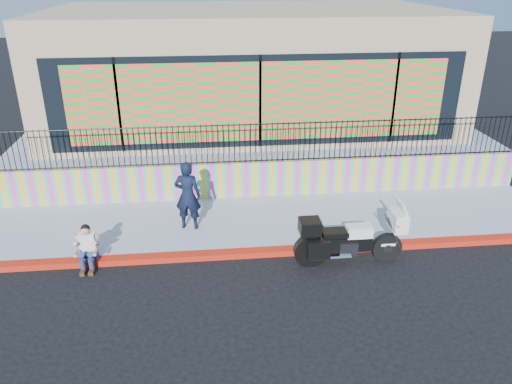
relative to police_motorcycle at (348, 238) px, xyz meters
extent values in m
plane|color=black|center=(-1.58, 0.57, -0.68)|extent=(90.00, 90.00, 0.00)
cube|color=#A9160C|center=(-1.58, 0.57, -0.60)|extent=(16.00, 0.30, 0.15)
cube|color=#8F94AB|center=(-1.58, 2.22, -0.60)|extent=(16.00, 3.00, 0.15)
cube|color=#F23FA9|center=(-1.58, 3.82, 0.02)|extent=(16.00, 0.20, 1.10)
cube|color=#8F94AB|center=(-1.58, 8.92, -0.05)|extent=(16.00, 10.00, 1.25)
cube|color=tan|center=(-1.58, 8.72, 2.57)|extent=(14.00, 8.00, 4.00)
cube|color=black|center=(-1.58, 4.70, 2.17)|extent=(12.60, 0.04, 2.80)
cube|color=#F54936|center=(-1.58, 4.67, 2.17)|extent=(11.48, 0.02, 2.40)
cylinder|color=black|center=(0.99, 0.00, -0.31)|extent=(0.73, 0.15, 0.73)
cylinder|color=black|center=(-0.89, 0.00, -0.31)|extent=(0.73, 0.15, 0.73)
cube|color=black|center=(0.05, 0.00, -0.13)|extent=(1.05, 0.31, 0.38)
cube|color=silver|center=(0.00, 0.00, -0.24)|extent=(0.44, 0.38, 0.33)
cube|color=silver|center=(0.25, 0.00, 0.18)|extent=(0.61, 0.35, 0.26)
cube|color=black|center=(-0.34, 0.00, 0.16)|extent=(0.61, 0.38, 0.13)
cube|color=silver|center=(1.19, 0.00, 0.40)|extent=(0.33, 0.57, 0.46)
cube|color=silver|center=(1.23, 0.00, 0.76)|extent=(0.20, 0.51, 0.37)
cube|color=black|center=(-0.94, 0.00, 0.37)|extent=(0.49, 0.46, 0.33)
cube|color=black|center=(-0.78, -0.33, -0.07)|extent=(0.53, 0.20, 0.44)
cube|color=black|center=(-0.78, 0.33, -0.07)|extent=(0.53, 0.20, 0.44)
cube|color=silver|center=(0.99, 0.00, -0.20)|extent=(0.35, 0.18, 0.07)
imported|color=black|center=(-3.80, 1.94, 0.42)|extent=(0.77, 0.59, 1.89)
cube|color=navy|center=(-6.16, 0.62, -0.44)|extent=(0.36, 0.28, 0.18)
cube|color=white|center=(-6.16, 0.58, -0.09)|extent=(0.38, 0.27, 0.54)
sphere|color=tan|center=(-6.16, 0.54, 0.27)|extent=(0.21, 0.21, 0.21)
cube|color=#472814|center=(-6.26, 0.18, -0.63)|extent=(0.11, 0.26, 0.10)
cube|color=#472814|center=(-6.06, 0.18, -0.63)|extent=(0.11, 0.26, 0.10)
camera|label=1|loc=(-3.27, -10.07, 5.88)|focal=35.00mm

